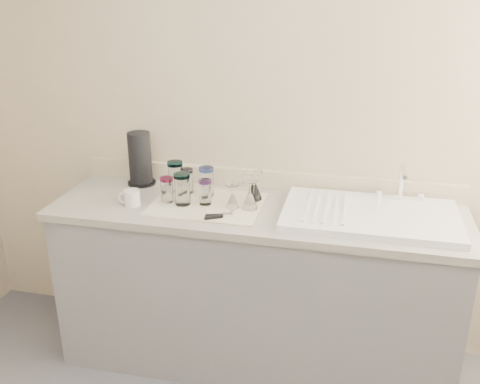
% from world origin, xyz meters
% --- Properties ---
extents(room_envelope, '(3.54, 3.50, 2.52)m').
position_xyz_m(room_envelope, '(0.00, 0.00, 1.56)').
color(room_envelope, '#525257').
rests_on(room_envelope, ground).
extents(counter_unit, '(2.06, 0.62, 0.90)m').
position_xyz_m(counter_unit, '(0.00, 1.20, 0.45)').
color(counter_unit, slate).
rests_on(counter_unit, ground).
extents(sink_unit, '(0.82, 0.50, 0.22)m').
position_xyz_m(sink_unit, '(0.55, 1.20, 0.92)').
color(sink_unit, white).
rests_on(sink_unit, counter_unit).
extents(dish_towel, '(0.55, 0.42, 0.01)m').
position_xyz_m(dish_towel, '(-0.25, 1.19, 0.90)').
color(dish_towel, white).
rests_on(dish_towel, counter_unit).
extents(tumbler_teal, '(0.08, 0.08, 0.16)m').
position_xyz_m(tumbler_teal, '(-0.46, 1.32, 0.99)').
color(tumbler_teal, white).
rests_on(tumbler_teal, dish_towel).
extents(tumbler_cyan, '(0.07, 0.07, 0.13)m').
position_xyz_m(tumbler_cyan, '(-0.39, 1.31, 0.97)').
color(tumbler_cyan, white).
rests_on(tumbler_cyan, dish_towel).
extents(tumbler_purple, '(0.08, 0.08, 0.15)m').
position_xyz_m(tumbler_purple, '(-0.28, 1.29, 0.99)').
color(tumbler_purple, white).
rests_on(tumbler_purple, dish_towel).
extents(tumbler_magenta, '(0.07, 0.07, 0.13)m').
position_xyz_m(tumbler_magenta, '(-0.45, 1.16, 0.97)').
color(tumbler_magenta, white).
rests_on(tumbler_magenta, dish_towel).
extents(tumbler_blue, '(0.08, 0.08, 0.16)m').
position_xyz_m(tumbler_blue, '(-0.37, 1.15, 0.99)').
color(tumbler_blue, white).
rests_on(tumbler_blue, dish_towel).
extents(tumbler_lavender, '(0.06, 0.06, 0.13)m').
position_xyz_m(tumbler_lavender, '(-0.26, 1.18, 0.97)').
color(tumbler_lavender, white).
rests_on(tumbler_lavender, dish_towel).
extents(goblet_back_right, '(0.09, 0.09, 0.15)m').
position_xyz_m(goblet_back_right, '(-0.03, 1.30, 0.96)').
color(goblet_back_right, white).
rests_on(goblet_back_right, dish_towel).
extents(goblet_front_left, '(0.07, 0.07, 0.12)m').
position_xyz_m(goblet_front_left, '(-0.12, 1.17, 0.95)').
color(goblet_front_left, white).
rests_on(goblet_front_left, dish_towel).
extents(goblet_front_right, '(0.08, 0.08, 0.15)m').
position_xyz_m(goblet_front_right, '(-0.03, 1.18, 0.96)').
color(goblet_front_right, white).
rests_on(goblet_front_right, dish_towel).
extents(can_opener, '(0.14, 0.09, 0.02)m').
position_xyz_m(can_opener, '(-0.14, 1.03, 0.92)').
color(can_opener, silver).
rests_on(can_opener, dish_towel).
extents(white_mug, '(0.12, 0.10, 0.08)m').
position_xyz_m(white_mug, '(-0.62, 1.10, 0.94)').
color(white_mug, white).
rests_on(white_mug, counter_unit).
extents(paper_towel_roll, '(0.16, 0.16, 0.29)m').
position_xyz_m(paper_towel_roll, '(-0.69, 1.40, 1.04)').
color(paper_towel_roll, black).
rests_on(paper_towel_roll, counter_unit).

